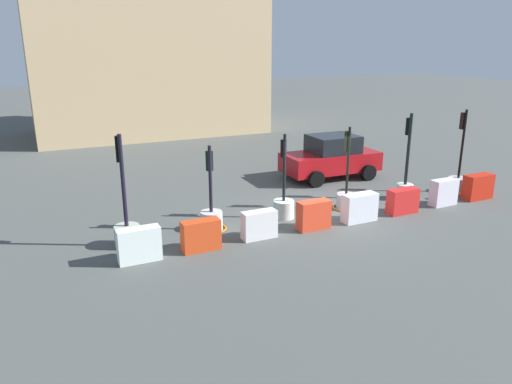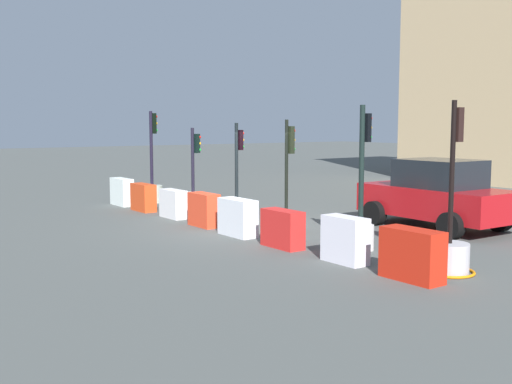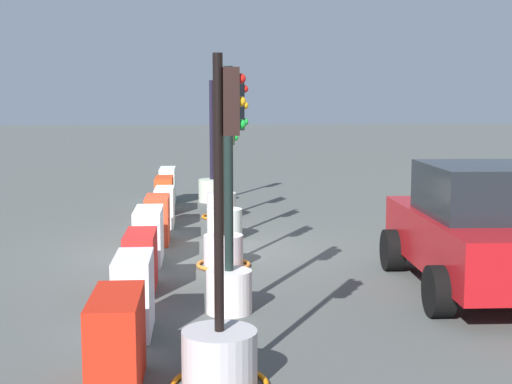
{
  "view_description": "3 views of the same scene",
  "coord_description": "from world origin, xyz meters",
  "px_view_note": "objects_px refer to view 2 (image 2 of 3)",
  "views": [
    {
      "loc": [
        -8.32,
        -12.73,
        5.41
      ],
      "look_at": [
        -2.17,
        0.4,
        0.99
      ],
      "focal_mm": 34.14,
      "sensor_mm": 36.0,
      "label": 1
    },
    {
      "loc": [
        13.06,
        -9.05,
        2.69
      ],
      "look_at": [
        -0.1,
        0.28,
        0.91
      ],
      "focal_mm": 42.87,
      "sensor_mm": 36.0,
      "label": 2
    },
    {
      "loc": [
        12.87,
        0.01,
        2.74
      ],
      "look_at": [
        0.8,
        0.86,
        1.16
      ],
      "focal_mm": 51.56,
      "sensor_mm": 36.0,
      "label": 3
    }
  ],
  "objects_px": {
    "construction_barrier_1": "(143,197)",
    "construction_barrier_5": "(283,229)",
    "construction_barrier_0": "(122,192)",
    "construction_barrier_3": "(204,210)",
    "traffic_light_2": "(237,204)",
    "construction_barrier_6": "(345,240)",
    "traffic_light_0": "(152,186)",
    "car_red_compact": "(437,195)",
    "construction_barrier_7": "(412,255)",
    "traffic_light_1": "(193,197)",
    "traffic_light_3": "(286,215)",
    "construction_barrier_2": "(173,204)",
    "construction_barrier_4": "(238,217)",
    "traffic_light_5": "(449,249)",
    "traffic_light_4": "(361,221)"
  },
  "relations": [
    {
      "from": "construction_barrier_0",
      "to": "construction_barrier_1",
      "type": "bearing_deg",
      "value": 0.11
    },
    {
      "from": "construction_barrier_3",
      "to": "traffic_light_0",
      "type": "bearing_deg",
      "value": 168.56
    },
    {
      "from": "construction_barrier_2",
      "to": "traffic_light_1",
      "type": "bearing_deg",
      "value": 129.23
    },
    {
      "from": "construction_barrier_7",
      "to": "construction_barrier_3",
      "type": "bearing_deg",
      "value": -179.53
    },
    {
      "from": "traffic_light_2",
      "to": "traffic_light_5",
      "type": "height_order",
      "value": "traffic_light_5"
    },
    {
      "from": "traffic_light_1",
      "to": "car_red_compact",
      "type": "relative_size",
      "value": 0.64
    },
    {
      "from": "traffic_light_4",
      "to": "construction_barrier_1",
      "type": "height_order",
      "value": "traffic_light_4"
    },
    {
      "from": "construction_barrier_1",
      "to": "construction_barrier_5",
      "type": "height_order",
      "value": "construction_barrier_1"
    },
    {
      "from": "traffic_light_2",
      "to": "construction_barrier_7",
      "type": "bearing_deg",
      "value": -9.44
    },
    {
      "from": "traffic_light_0",
      "to": "traffic_light_1",
      "type": "xyz_separation_m",
      "value": [
        2.56,
        0.19,
        -0.15
      ]
    },
    {
      "from": "construction_barrier_4",
      "to": "traffic_light_3",
      "type": "bearing_deg",
      "value": 74.16
    },
    {
      "from": "traffic_light_1",
      "to": "construction_barrier_2",
      "type": "bearing_deg",
      "value": -50.77
    },
    {
      "from": "construction_barrier_4",
      "to": "construction_barrier_6",
      "type": "xyz_separation_m",
      "value": [
        3.65,
        0.1,
        0.0
      ]
    },
    {
      "from": "construction_barrier_1",
      "to": "construction_barrier_7",
      "type": "distance_m",
      "value": 10.61
    },
    {
      "from": "construction_barrier_1",
      "to": "construction_barrier_2",
      "type": "bearing_deg",
      "value": 3.29
    },
    {
      "from": "construction_barrier_0",
      "to": "construction_barrier_4",
      "type": "distance_m",
      "value": 6.97
    },
    {
      "from": "car_red_compact",
      "to": "construction_barrier_7",
      "type": "bearing_deg",
      "value": -55.74
    },
    {
      "from": "construction_barrier_2",
      "to": "construction_barrier_5",
      "type": "bearing_deg",
      "value": -0.64
    },
    {
      "from": "construction_barrier_4",
      "to": "construction_barrier_7",
      "type": "bearing_deg",
      "value": 1.04
    },
    {
      "from": "traffic_light_1",
      "to": "construction_barrier_6",
      "type": "distance_m",
      "value": 8.24
    },
    {
      "from": "construction_barrier_1",
      "to": "construction_barrier_2",
      "type": "xyz_separation_m",
      "value": [
        1.8,
        0.1,
        -0.02
      ]
    },
    {
      "from": "traffic_light_3",
      "to": "traffic_light_5",
      "type": "xyz_separation_m",
      "value": [
        5.01,
        -0.17,
        0.0
      ]
    },
    {
      "from": "traffic_light_2",
      "to": "traffic_light_1",
      "type": "bearing_deg",
      "value": -179.98
    },
    {
      "from": "traffic_light_0",
      "to": "car_red_compact",
      "type": "distance_m",
      "value": 9.87
    },
    {
      "from": "traffic_light_2",
      "to": "construction_barrier_6",
      "type": "xyz_separation_m",
      "value": [
        5.67,
        -1.22,
        -0.01
      ]
    },
    {
      "from": "construction_barrier_3",
      "to": "traffic_light_1",
      "type": "bearing_deg",
      "value": 155.69
    },
    {
      "from": "traffic_light_2",
      "to": "construction_barrier_0",
      "type": "distance_m",
      "value": 5.13
    },
    {
      "from": "car_red_compact",
      "to": "construction_barrier_0",
      "type": "bearing_deg",
      "value": -151.81
    },
    {
      "from": "construction_barrier_0",
      "to": "construction_barrier_5",
      "type": "xyz_separation_m",
      "value": [
        8.73,
        0.05,
        -0.04
      ]
    },
    {
      "from": "construction_barrier_3",
      "to": "traffic_light_3",
      "type": "bearing_deg",
      "value": 30.57
    },
    {
      "from": "traffic_light_5",
      "to": "traffic_light_0",
      "type": "bearing_deg",
      "value": 179.72
    },
    {
      "from": "traffic_light_2",
      "to": "traffic_light_0",
      "type": "bearing_deg",
      "value": -177.86
    },
    {
      "from": "traffic_light_2",
      "to": "traffic_light_5",
      "type": "relative_size",
      "value": 0.88
    },
    {
      "from": "traffic_light_1",
      "to": "construction_barrier_6",
      "type": "height_order",
      "value": "traffic_light_1"
    },
    {
      "from": "traffic_light_0",
      "to": "construction_barrier_7",
      "type": "xyz_separation_m",
      "value": [
        12.37,
        -1.03,
        -0.13
      ]
    },
    {
      "from": "traffic_light_4",
      "to": "construction_barrier_4",
      "type": "xyz_separation_m",
      "value": [
        -2.93,
        -1.24,
        -0.18
      ]
    },
    {
      "from": "construction_barrier_3",
      "to": "construction_barrier_7",
      "type": "distance_m",
      "value": 6.99
    },
    {
      "from": "construction_barrier_2",
      "to": "construction_barrier_1",
      "type": "bearing_deg",
      "value": -176.71
    },
    {
      "from": "construction_barrier_0",
      "to": "construction_barrier_3",
      "type": "distance_m",
      "value": 5.29
    },
    {
      "from": "construction_barrier_1",
      "to": "construction_barrier_5",
      "type": "xyz_separation_m",
      "value": [
        7.05,
        0.04,
        -0.01
      ]
    },
    {
      "from": "traffic_light_0",
      "to": "traffic_light_1",
      "type": "bearing_deg",
      "value": 4.19
    },
    {
      "from": "construction_barrier_3",
      "to": "construction_barrier_1",
      "type": "bearing_deg",
      "value": -178.93
    },
    {
      "from": "traffic_light_2",
      "to": "construction_barrier_7",
      "type": "height_order",
      "value": "traffic_light_2"
    },
    {
      "from": "construction_barrier_2",
      "to": "car_red_compact",
      "type": "relative_size",
      "value": 0.25
    },
    {
      "from": "traffic_light_1",
      "to": "traffic_light_3",
      "type": "height_order",
      "value": "traffic_light_3"
    },
    {
      "from": "construction_barrier_5",
      "to": "car_red_compact",
      "type": "height_order",
      "value": "car_red_compact"
    },
    {
      "from": "traffic_light_4",
      "to": "construction_barrier_5",
      "type": "relative_size",
      "value": 2.88
    },
    {
      "from": "traffic_light_2",
      "to": "construction_barrier_5",
      "type": "relative_size",
      "value": 2.54
    },
    {
      "from": "construction_barrier_5",
      "to": "car_red_compact",
      "type": "relative_size",
      "value": 0.27
    },
    {
      "from": "construction_barrier_6",
      "to": "construction_barrier_7",
      "type": "height_order",
      "value": "construction_barrier_6"
    }
  ]
}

